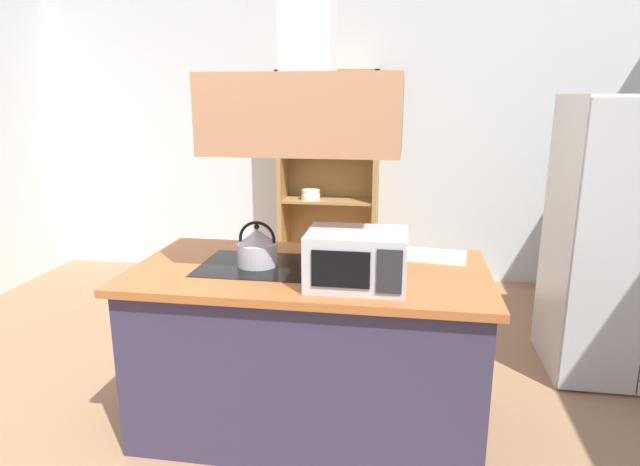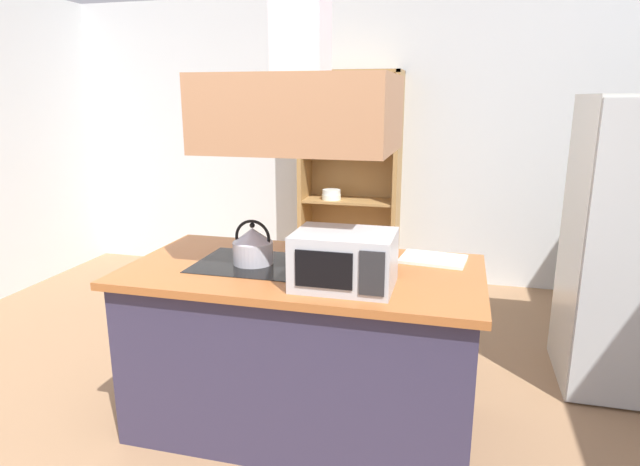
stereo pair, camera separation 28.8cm
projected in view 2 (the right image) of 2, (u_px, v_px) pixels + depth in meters
ground_plane at (246, 449)px, 2.78m from camera, size 7.80×7.80×0.00m
wall_back at (358, 140)px, 5.26m from camera, size 6.00×0.12×2.70m
kitchen_island at (304, 347)px, 2.90m from camera, size 1.83×0.96×0.90m
range_hood at (302, 91)px, 2.58m from camera, size 0.90×0.70×1.20m
dish_cabinet at (350, 190)px, 5.17m from camera, size 0.93×0.40×2.00m
kettle at (253, 246)px, 2.84m from camera, size 0.21×0.21×0.24m
cutting_board at (433, 259)px, 2.91m from camera, size 0.37×0.28×0.02m
microwave at (344, 260)px, 2.49m from camera, size 0.46×0.35×0.26m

